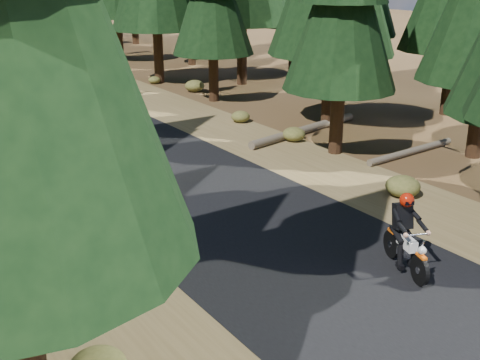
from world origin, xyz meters
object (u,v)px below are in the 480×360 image
object	(u,v)px
log_near	(305,130)
log_far	(411,151)
rider_lead	(406,246)
rider_follow	(135,181)

from	to	relation	value
log_near	log_far	world-z (taller)	log_near
rider_lead	rider_follow	bearing A→B (deg)	-45.37
rider_lead	log_near	bearing A→B (deg)	-97.84
log_near	rider_lead	bearing A→B (deg)	-130.22
log_far	rider_lead	bearing A→B (deg)	-143.25
rider_lead	rider_follow	world-z (taller)	rider_lead
log_near	rider_lead	world-z (taller)	rider_lead
log_near	rider_lead	distance (m)	11.15
log_far	rider_follow	world-z (taller)	rider_follow
log_near	rider_follow	world-z (taller)	rider_follow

